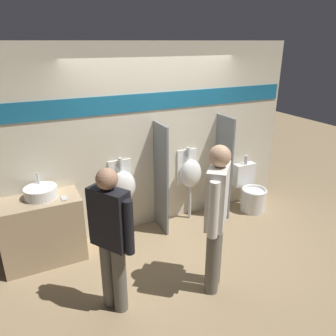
{
  "coord_description": "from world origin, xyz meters",
  "views": [
    {
      "loc": [
        -1.86,
        -3.62,
        2.7
      ],
      "look_at": [
        0.0,
        0.17,
        1.05
      ],
      "focal_mm": 35.0,
      "sensor_mm": 36.0,
      "label": 1
    }
  ],
  "objects": [
    {
      "name": "ground_plane",
      "position": [
        0.0,
        0.0,
        0.0
      ],
      "size": [
        16.0,
        16.0,
        0.0
      ],
      "primitive_type": "plane",
      "color": "#997F5B"
    },
    {
      "name": "display_wall",
      "position": [
        0.0,
        0.6,
        1.36
      ],
      "size": [
        4.51,
        0.07,
        2.7
      ],
      "color": "beige",
      "rests_on": "ground_plane"
    },
    {
      "name": "sink_counter",
      "position": [
        -1.71,
        0.31,
        0.44
      ],
      "size": [
        0.99,
        0.51,
        0.87
      ],
      "color": "tan",
      "rests_on": "ground_plane"
    },
    {
      "name": "sink_basin",
      "position": [
        -1.66,
        0.37,
        0.94
      ],
      "size": [
        0.4,
        0.4,
        0.28
      ],
      "color": "white",
      "rests_on": "sink_counter"
    },
    {
      "name": "cell_phone",
      "position": [
        -1.42,
        0.21,
        0.88
      ],
      "size": [
        0.07,
        0.14,
        0.01
      ],
      "color": "#B7B7BC",
      "rests_on": "sink_counter"
    },
    {
      "name": "divider_near_counter",
      "position": [
        -0.03,
        0.35,
        0.82
      ],
      "size": [
        0.03,
        0.45,
        1.64
      ],
      "color": "slate",
      "rests_on": "ground_plane"
    },
    {
      "name": "divider_mid",
      "position": [
        1.06,
        0.35,
        0.82
      ],
      "size": [
        0.03,
        0.45,
        1.64
      ],
      "color": "slate",
      "rests_on": "ground_plane"
    },
    {
      "name": "urinal_near_counter",
      "position": [
        -0.57,
        0.44,
        0.78
      ],
      "size": [
        0.35,
        0.27,
        1.18
      ],
      "color": "silver",
      "rests_on": "ground_plane"
    },
    {
      "name": "urinal_far",
      "position": [
        0.52,
        0.44,
        0.78
      ],
      "size": [
        0.35,
        0.27,
        1.18
      ],
      "color": "silver",
      "rests_on": "ground_plane"
    },
    {
      "name": "toilet",
      "position": [
        1.61,
        0.26,
        0.29
      ],
      "size": [
        0.43,
        0.59,
        0.89
      ],
      "color": "white",
      "rests_on": "ground_plane"
    },
    {
      "name": "person_in_vest",
      "position": [
        -1.14,
        -0.87,
        0.89
      ],
      "size": [
        0.37,
        0.49,
        1.61
      ],
      "rotation": [
        0.0,
        0.0,
        2.14
      ],
      "color": "#666056",
      "rests_on": "ground_plane"
    },
    {
      "name": "person_with_lanyard",
      "position": [
        -0.03,
        -1.07,
        0.96
      ],
      "size": [
        0.44,
        0.48,
        1.73
      ],
      "rotation": [
        0.0,
        0.0,
        0.83
      ],
      "color": "#666056",
      "rests_on": "ground_plane"
    }
  ]
}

